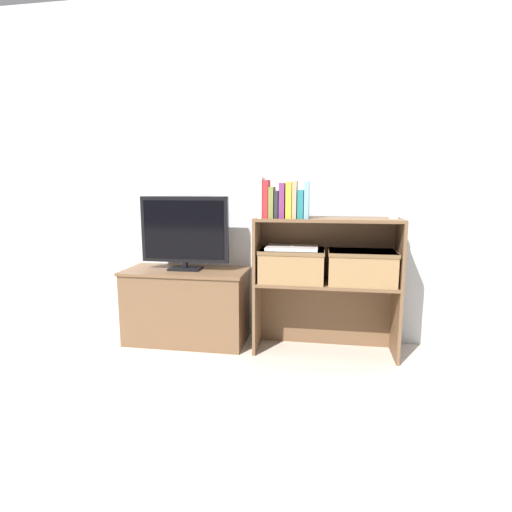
% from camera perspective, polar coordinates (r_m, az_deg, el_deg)
% --- Properties ---
extents(ground_plane, '(16.00, 16.00, 0.00)m').
position_cam_1_polar(ground_plane, '(2.69, -0.56, -14.08)').
color(ground_plane, '#BCB2A3').
extents(wall_back, '(10.00, 0.05, 2.40)m').
position_cam_1_polar(wall_back, '(2.88, 0.88, 11.93)').
color(wall_back, silver).
rests_on(wall_back, ground_plane).
extents(tv_stand, '(0.86, 0.40, 0.52)m').
position_cam_1_polar(tv_stand, '(2.90, -9.87, -6.97)').
color(tv_stand, brown).
rests_on(tv_stand, ground_plane).
extents(tv, '(0.62, 0.14, 0.51)m').
position_cam_1_polar(tv, '(2.80, -10.18, 3.48)').
color(tv, black).
rests_on(tv, tv_stand).
extents(bookshelf_lower_tier, '(0.93, 0.31, 0.48)m').
position_cam_1_polar(bookshelf_lower_tier, '(2.76, 9.81, -6.94)').
color(bookshelf_lower_tier, brown).
rests_on(bookshelf_lower_tier, ground_plane).
extents(bookshelf_upper_tier, '(0.93, 0.31, 0.42)m').
position_cam_1_polar(bookshelf_upper_tier, '(2.67, 10.08, 2.28)').
color(bookshelf_upper_tier, brown).
rests_on(bookshelf_upper_tier, bookshelf_lower_tier).
extents(book_ivory, '(0.03, 0.15, 0.26)m').
position_cam_1_polar(book_ivory, '(2.56, 0.75, 8.33)').
color(book_ivory, silver).
rests_on(book_ivory, bookshelf_upper_tier).
extents(book_crimson, '(0.03, 0.14, 0.24)m').
position_cam_1_polar(book_crimson, '(2.56, 1.48, 8.13)').
color(book_crimson, '#B22328').
rests_on(book_crimson, bookshelf_upper_tier).
extents(book_olive, '(0.03, 0.13, 0.20)m').
position_cam_1_polar(book_olive, '(2.55, 2.27, 7.64)').
color(book_olive, olive).
rests_on(book_olive, bookshelf_upper_tier).
extents(book_charcoal, '(0.02, 0.14, 0.17)m').
position_cam_1_polar(book_charcoal, '(2.55, 3.03, 7.37)').
color(book_charcoal, '#232328').
rests_on(book_charcoal, bookshelf_upper_tier).
extents(book_plum, '(0.03, 0.14, 0.22)m').
position_cam_1_polar(book_plum, '(2.54, 3.81, 7.90)').
color(book_plum, '#6B2D66').
rests_on(book_plum, bookshelf_upper_tier).
extents(book_mustard, '(0.04, 0.13, 0.23)m').
position_cam_1_polar(book_mustard, '(2.54, 4.77, 7.95)').
color(book_mustard, gold).
rests_on(book_mustard, bookshelf_upper_tier).
extents(book_tan, '(0.03, 0.13, 0.23)m').
position_cam_1_polar(book_tan, '(2.54, 5.57, 8.02)').
color(book_tan, tan).
rests_on(book_tan, bookshelf_upper_tier).
extents(book_teal, '(0.04, 0.14, 0.18)m').
position_cam_1_polar(book_teal, '(2.54, 6.41, 7.37)').
color(book_teal, '#1E7075').
rests_on(book_teal, bookshelf_upper_tier).
extents(book_skyblue, '(0.03, 0.14, 0.23)m').
position_cam_1_polar(book_skyblue, '(2.53, 7.26, 7.93)').
color(book_skyblue, '#709ECC').
rests_on(book_skyblue, bookshelf_upper_tier).
extents(baby_monitor, '(0.05, 0.04, 0.14)m').
position_cam_1_polar(baby_monitor, '(2.63, 19.10, 6.32)').
color(baby_monitor, white).
rests_on(baby_monitor, bookshelf_upper_tier).
extents(storage_basket_left, '(0.42, 0.28, 0.21)m').
position_cam_1_polar(storage_basket_left, '(2.62, 5.15, -1.10)').
color(storage_basket_left, '#937047').
rests_on(storage_basket_left, bookshelf_lower_tier).
extents(storage_basket_right, '(0.42, 0.28, 0.21)m').
position_cam_1_polar(storage_basket_right, '(2.63, 14.83, -1.36)').
color(storage_basket_right, '#937047').
rests_on(storage_basket_right, bookshelf_lower_tier).
extents(laptop, '(0.33, 0.24, 0.02)m').
position_cam_1_polar(laptop, '(2.60, 5.18, 1.20)').
color(laptop, white).
rests_on(laptop, storage_basket_left).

